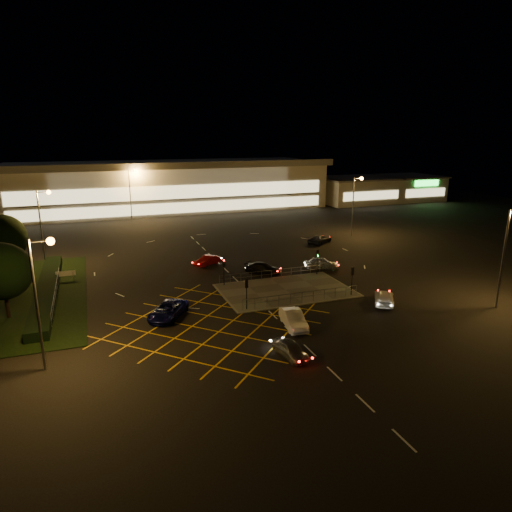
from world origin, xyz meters
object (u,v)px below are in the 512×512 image
object	(u,v)px
car_far_dkgrey	(263,268)
car_queue_white	(293,319)
signal_se	(352,275)
car_circ_red	(207,261)
car_left_blue	(168,310)
car_east_grey	(320,239)
signal_sw	(247,288)
car_near_silver	(291,349)
car_right_silver	(322,263)
car_approach_white	(384,297)
signal_nw	(224,266)
signal_ne	(317,257)

from	to	relation	value
car_far_dkgrey	car_queue_white	bearing A→B (deg)	-150.07
signal_se	car_circ_red	xyz separation A→B (m)	(-11.71, 17.05, -1.73)
car_left_blue	car_east_grey	world-z (taller)	car_left_blue
signal_sw	car_circ_red	world-z (taller)	signal_sw
car_east_grey	car_left_blue	bearing A→B (deg)	95.71
car_near_silver	car_circ_red	size ratio (longest dim) A/B	0.98
car_queue_white	signal_se	bearing A→B (deg)	37.77
car_queue_white	car_east_grey	world-z (taller)	car_queue_white
car_near_silver	car_right_silver	size ratio (longest dim) A/B	0.85
car_near_silver	car_east_grey	xyz separation A→B (m)	(20.33, 33.55, 0.02)
signal_sw	car_right_silver	bearing A→B (deg)	-143.50
car_left_blue	car_near_silver	bearing A→B (deg)	-21.98
signal_sw	signal_se	xyz separation A→B (m)	(12.00, 0.00, 0.00)
car_near_silver	car_east_grey	distance (m)	39.22
car_right_silver	car_circ_red	xyz separation A→B (m)	(-13.55, 6.81, -0.12)
signal_se	car_circ_red	bearing A→B (deg)	-55.51
car_approach_white	car_right_silver	bearing A→B (deg)	-55.60
car_queue_white	car_east_grey	bearing A→B (deg)	66.21
signal_sw	car_circ_red	xyz separation A→B (m)	(0.29, 17.05, -1.73)
signal_se	car_queue_white	bearing A→B (deg)	29.60
car_queue_white	car_approach_white	world-z (taller)	car_queue_white
signal_nw	car_east_grey	distance (m)	25.42
car_circ_red	car_queue_white	bearing A→B (deg)	-23.52
signal_nw	car_left_blue	bearing A→B (deg)	-136.84
car_far_dkgrey	signal_sw	bearing A→B (deg)	-167.14
signal_sw	signal_ne	size ratio (longest dim) A/B	1.00
car_far_dkgrey	car_near_silver	bearing A→B (deg)	-154.03
car_far_dkgrey	car_east_grey	world-z (taller)	car_far_dkgrey
signal_nw	car_approach_white	world-z (taller)	signal_nw
signal_se	car_approach_white	world-z (taller)	signal_se
signal_ne	car_circ_red	distance (m)	14.91
car_near_silver	car_queue_white	bearing A→B (deg)	54.45
signal_nw	car_left_blue	xyz separation A→B (m)	(-7.69, -7.21, -1.63)
car_circ_red	car_east_grey	distance (m)	20.98
signal_sw	signal_se	distance (m)	12.00
car_left_blue	car_queue_white	bearing A→B (deg)	3.06
signal_ne	car_far_dkgrey	xyz separation A→B (m)	(-6.01, 3.01, -1.70)
signal_nw	car_near_silver	distance (m)	18.53
signal_ne	car_far_dkgrey	bearing A→B (deg)	153.43
signal_se	car_left_blue	size ratio (longest dim) A/B	0.59
car_far_dkgrey	car_approach_white	world-z (taller)	car_far_dkgrey
signal_se	car_east_grey	size ratio (longest dim) A/B	0.66
car_far_dkgrey	car_circ_red	xyz separation A→B (m)	(-5.70, 6.06, -0.04)
signal_se	signal_sw	bearing A→B (deg)	0.00
signal_sw	car_approach_white	xyz separation A→B (m)	(13.96, -3.17, -1.70)
signal_nw	car_right_silver	world-z (taller)	signal_nw
signal_se	signal_nw	distance (m)	14.41
car_queue_white	car_right_silver	world-z (taller)	car_queue_white
car_right_silver	car_approach_white	world-z (taller)	car_right_silver
car_east_grey	car_circ_red	bearing A→B (deg)	73.95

